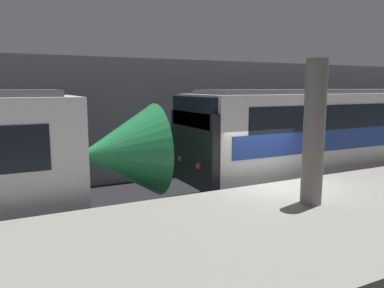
# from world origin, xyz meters

# --- Properties ---
(ground_plane) EXTENTS (120.00, 120.00, 0.00)m
(ground_plane) POSITION_xyz_m (0.00, 0.00, 0.00)
(ground_plane) COLOR black
(platform) EXTENTS (40.00, 4.90, 1.12)m
(platform) POSITION_xyz_m (0.00, -2.45, 0.56)
(platform) COLOR gray
(platform) RESTS_ON ground
(station_rear_barrier) EXTENTS (50.00, 0.15, 4.86)m
(station_rear_barrier) POSITION_xyz_m (0.00, 6.13, 2.43)
(station_rear_barrier) COLOR gray
(station_rear_barrier) RESTS_ON ground
(support_pillar_near) EXTENTS (0.47, 0.47, 3.24)m
(support_pillar_near) POSITION_xyz_m (-0.50, -1.90, 2.74)
(support_pillar_near) COLOR slate
(support_pillar_near) RESTS_ON platform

